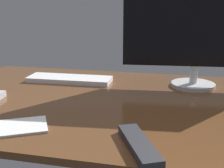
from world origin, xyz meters
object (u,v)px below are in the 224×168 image
object	(u,v)px
monitor	(197,30)
tv_remote	(139,145)
notepad	(19,127)
keyboard	(70,79)

from	to	relation	value
monitor	tv_remote	bearing A→B (deg)	-109.85
monitor	tv_remote	size ratio (longest dim) A/B	2.90
notepad	keyboard	bearing A→B (deg)	94.63
monitor	keyboard	distance (cm)	56.09
keyboard	tv_remote	world-z (taller)	same
keyboard	monitor	bearing A→B (deg)	2.26
monitor	keyboard	xyz separation A→B (cm)	(-51.62, -3.60, -21.64)
keyboard	notepad	world-z (taller)	keyboard
keyboard	tv_remote	bearing A→B (deg)	-56.62
monitor	tv_remote	xyz separation A→B (cm)	(-14.17, -56.87, -21.63)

